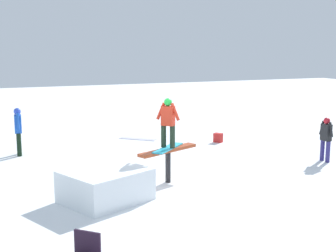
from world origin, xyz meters
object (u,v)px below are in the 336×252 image
at_px(main_rider_on_rail, 168,124).
at_px(bystander_blue, 18,129).
at_px(loose_snowboard_white, 138,139).
at_px(backpack_on_snow, 218,138).
at_px(rail_feature, 168,155).
at_px(bystander_black, 326,137).

distance_m(main_rider_on_rail, bystander_blue, 5.82).
bearing_deg(loose_snowboard_white, backpack_on_snow, -171.27).
relative_size(rail_feature, loose_snowboard_white, 1.27).
height_order(rail_feature, main_rider_on_rail, main_rider_on_rail).
xyz_separation_m(main_rider_on_rail, backpack_on_snow, (3.62, 4.08, -1.39)).
xyz_separation_m(rail_feature, bystander_blue, (-3.42, 4.66, 0.13)).
relative_size(rail_feature, backpack_on_snow, 5.46).
distance_m(rail_feature, bystander_black, 5.38).
relative_size(rail_feature, main_rider_on_rail, 1.40).
xyz_separation_m(loose_snowboard_white, backpack_on_snow, (2.61, -1.63, 0.16)).
bearing_deg(bystander_blue, loose_snowboard_white, 106.49).
xyz_separation_m(bystander_black, backpack_on_snow, (-1.75, 3.79, -0.61)).
relative_size(bystander_black, backpack_on_snow, 4.07).
xyz_separation_m(rail_feature, bystander_black, (5.37, 0.29, 0.03)).
distance_m(loose_snowboard_white, backpack_on_snow, 3.08).
bearing_deg(main_rider_on_rail, rail_feature, 0.00).
bearing_deg(backpack_on_snow, bystander_blue, 50.30).
bearing_deg(rail_feature, backpack_on_snow, 24.10).
height_order(main_rider_on_rail, backpack_on_snow, main_rider_on_rail).
xyz_separation_m(rail_feature, main_rider_on_rail, (0.00, 0.00, 0.82)).
relative_size(rail_feature, bystander_blue, 1.18).
bearing_deg(loose_snowboard_white, bystander_blue, 54.10).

